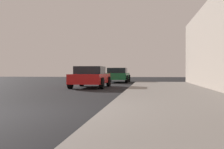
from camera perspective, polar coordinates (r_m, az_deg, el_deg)
ground_plane at (r=6.83m, az=-18.94°, el=-7.70°), size 80.00×80.00×0.00m
sidewalk at (r=6.19m, az=16.76°, el=-7.86°), size 4.00×32.00×0.15m
car_red at (r=16.72m, az=-4.42°, el=-0.48°), size 2.01×4.18×1.27m
car_green at (r=24.50m, az=1.18°, el=-0.09°), size 2.02×4.43×1.27m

